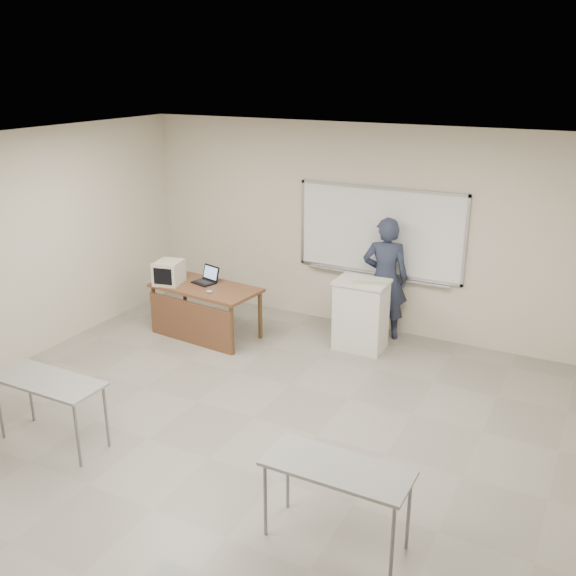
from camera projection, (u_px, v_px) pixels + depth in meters
The scene contains 10 objects.
floor at pixel (209, 459), 6.47m from camera, with size 7.00×8.00×0.01m, color gray.
whiteboard at pixel (380, 233), 9.16m from camera, with size 2.48×0.10×1.31m.
student_desks at pixel (110, 474), 5.11m from camera, with size 4.40×2.20×0.73m.
instructor_desk at pixel (202, 301), 9.15m from camera, with size 1.56×0.78×0.75m.
podium at pixel (361, 315), 8.82m from camera, with size 0.71×0.52×0.99m.
crt_monitor at pixel (169, 272), 9.26m from camera, with size 0.37×0.41×0.35m.
laptop at pixel (206, 279), 9.33m from camera, with size 0.32×0.29×0.24m.
mouse at pixel (209, 291), 8.92m from camera, with size 0.10×0.06×0.04m, color #ACAEB3.
keyboard at pixel (370, 284), 8.49m from camera, with size 0.45×0.15×0.03m, color beige.
presenter at pixel (385, 278), 9.08m from camera, with size 0.65×0.43×1.78m, color black.
Camera 1 is at (3.27, -4.53, 3.76)m, focal length 40.00 mm.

